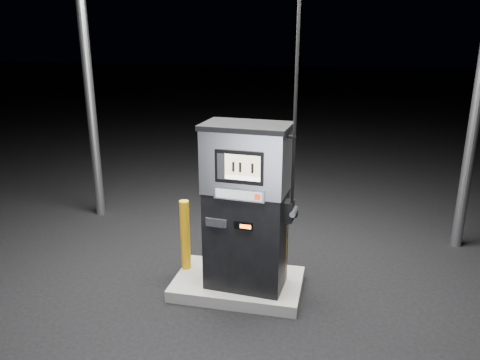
# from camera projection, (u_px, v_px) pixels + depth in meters

# --- Properties ---
(ground) EXTENTS (80.00, 80.00, 0.00)m
(ground) POSITION_uv_depth(u_px,v_px,m) (238.00, 289.00, 5.99)
(ground) COLOR black
(ground) RESTS_ON ground
(pump_island) EXTENTS (1.60, 1.00, 0.15)m
(pump_island) POSITION_uv_depth(u_px,v_px,m) (238.00, 284.00, 5.97)
(pump_island) COLOR slate
(pump_island) RESTS_ON ground
(fuel_dispenser) EXTENTS (1.13, 0.67, 4.19)m
(fuel_dispenser) POSITION_uv_depth(u_px,v_px,m) (246.00, 206.00, 5.51)
(fuel_dispenser) COLOR black
(fuel_dispenser) RESTS_ON pump_island
(bollard_left) EXTENTS (0.15, 0.15, 0.94)m
(bollard_left) POSITION_uv_depth(u_px,v_px,m) (185.00, 235.00, 6.09)
(bollard_left) COLOR #CF900B
(bollard_left) RESTS_ON pump_island
(bollard_right) EXTENTS (0.12, 0.12, 0.77)m
(bollard_right) POSITION_uv_depth(u_px,v_px,m) (282.00, 254.00, 5.76)
(bollard_right) COLOR #CF900B
(bollard_right) RESTS_ON pump_island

